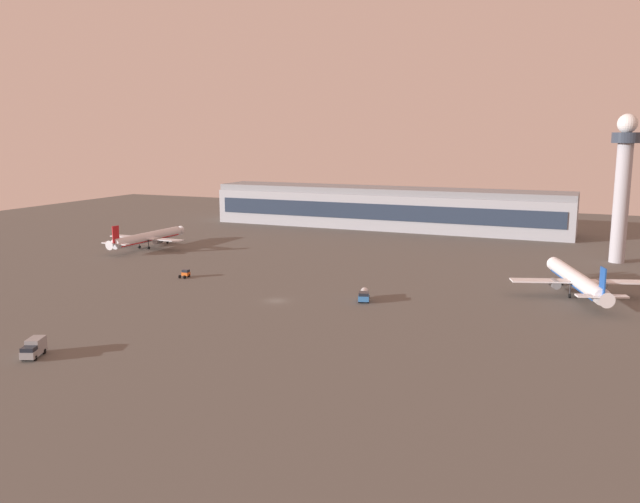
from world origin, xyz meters
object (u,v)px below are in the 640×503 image
catering_truck (34,348)px  airplane_far_stand (147,238)px  fuel_truck (364,295)px  control_tower (623,178)px  pushback_tug (186,273)px  airplane_taxiway_distant (577,280)px

catering_truck → airplane_far_stand: bearing=-84.5°
fuel_truck → control_tower: bearing=-143.6°
control_tower → airplane_far_stand: control_tower is taller
airplane_far_stand → pushback_tug: airplane_far_stand is taller
pushback_tug → fuel_truck: 52.09m
pushback_tug → fuel_truck: bearing=-6.8°
airplane_far_stand → pushback_tug: 50.56m
catering_truck → pushback_tug: (-12.70, 63.06, -0.51)m
airplane_taxiway_distant → catering_truck: bearing=-154.6°
pushback_tug → catering_truck: bearing=-79.9°
catering_truck → fuel_truck: 69.99m
control_tower → fuel_truck: bearing=-126.6°
airplane_far_stand → pushback_tug: (38.04, -33.22, -2.46)m
control_tower → fuel_truck: 93.50m
control_tower → pushback_tug: (-105.79, -67.62, -23.78)m
airplane_far_stand → airplane_taxiway_distant: bearing=-4.4°
airplane_taxiway_distant → pushback_tug: (-96.28, -18.48, -2.76)m
catering_truck → pushback_tug: bearing=-100.9°
airplane_taxiway_distant → catering_truck: size_ratio=6.26×
airplane_taxiway_distant → pushback_tug: size_ratio=12.31×
airplane_far_stand → pushback_tug: size_ratio=11.68×
control_tower → pushback_tug: size_ratio=13.91×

